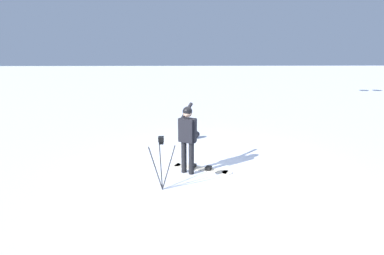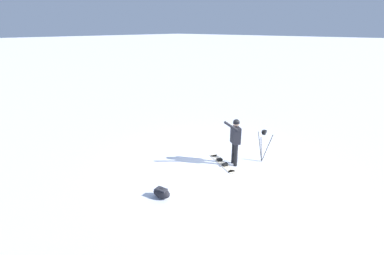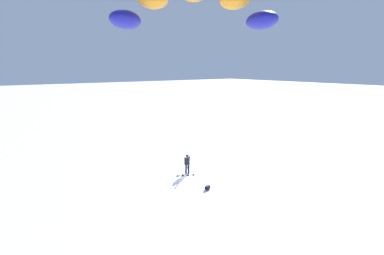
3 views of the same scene
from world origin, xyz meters
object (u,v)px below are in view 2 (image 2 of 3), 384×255
(snowboard, at_px, (222,163))
(gear_bag_large, at_px, (162,193))
(snowboarder, at_px, (235,137))
(camera_tripod, at_px, (263,139))

(snowboard, xyz_separation_m, gear_bag_large, (0.00, 3.01, 0.14))
(gear_bag_large, bearing_deg, snowboarder, -96.37)
(camera_tripod, bearing_deg, snowboarder, 55.25)
(snowboard, height_order, gear_bag_large, gear_bag_large)
(snowboarder, height_order, gear_bag_large, snowboarder)
(snowboarder, xyz_separation_m, camera_tripod, (-0.63, -0.91, -0.18))
(snowboarder, xyz_separation_m, snowboard, (0.36, 0.23, -1.05))
(snowboarder, bearing_deg, camera_tripod, -124.75)
(snowboarder, xyz_separation_m, gear_bag_large, (0.36, 3.24, -0.91))
(snowboard, relative_size, gear_bag_large, 2.62)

